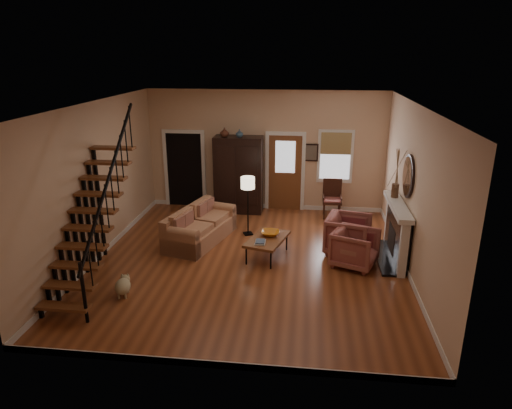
# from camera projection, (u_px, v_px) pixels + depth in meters

# --- Properties ---
(room) EXTENTS (7.00, 7.33, 3.30)m
(room) POSITION_uv_depth(u_px,v_px,m) (241.00, 172.00, 10.98)
(room) COLOR brown
(room) RESTS_ON ground
(staircase) EXTENTS (0.94, 2.80, 3.20)m
(staircase) POSITION_uv_depth(u_px,v_px,m) (89.00, 205.00, 8.33)
(staircase) COLOR brown
(staircase) RESTS_ON ground
(fireplace) EXTENTS (0.33, 1.95, 2.30)m
(fireplace) POSITION_uv_depth(u_px,v_px,m) (398.00, 227.00, 9.65)
(fireplace) COLOR black
(fireplace) RESTS_ON ground
(armoire) EXTENTS (1.30, 0.60, 2.10)m
(armoire) POSITION_uv_depth(u_px,v_px,m) (239.00, 175.00, 12.46)
(armoire) COLOR black
(armoire) RESTS_ON ground
(vase_a) EXTENTS (0.24, 0.24, 0.25)m
(vase_a) POSITION_uv_depth(u_px,v_px,m) (224.00, 132.00, 12.03)
(vase_a) COLOR #4C2619
(vase_a) RESTS_ON armoire
(vase_b) EXTENTS (0.20, 0.20, 0.21)m
(vase_b) POSITION_uv_depth(u_px,v_px,m) (239.00, 133.00, 11.99)
(vase_b) COLOR #334C60
(vase_b) RESTS_ON armoire
(sofa) EXTENTS (1.42, 2.24, 0.78)m
(sofa) POSITION_uv_depth(u_px,v_px,m) (200.00, 226.00, 10.66)
(sofa) COLOR #AC724E
(sofa) RESTS_ON ground
(coffee_table) EXTENTS (0.98, 1.32, 0.45)m
(coffee_table) POSITION_uv_depth(u_px,v_px,m) (267.00, 247.00, 9.89)
(coffee_table) COLOR brown
(coffee_table) RESTS_ON ground
(bowl) EXTENTS (0.40, 0.40, 0.10)m
(bowl) POSITION_uv_depth(u_px,v_px,m) (270.00, 233.00, 9.94)
(bowl) COLOR orange
(bowl) RESTS_ON coffee_table
(books) EXTENTS (0.22, 0.29, 0.05)m
(books) POSITION_uv_depth(u_px,v_px,m) (260.00, 242.00, 9.54)
(books) COLOR beige
(books) RESTS_ON coffee_table
(armchair_left) EXTENTS (1.12, 1.11, 0.79)m
(armchair_left) POSITION_uv_depth(u_px,v_px,m) (355.00, 248.00, 9.44)
(armchair_left) COLOR maroon
(armchair_left) RESTS_ON ground
(armchair_right) EXTENTS (1.13, 1.11, 0.86)m
(armchair_right) POSITION_uv_depth(u_px,v_px,m) (348.00, 234.00, 10.06)
(armchair_right) COLOR maroon
(armchair_right) RESTS_ON ground
(floor_lamp) EXTENTS (0.44, 0.44, 1.45)m
(floor_lamp) POSITION_uv_depth(u_px,v_px,m) (248.00, 206.00, 10.95)
(floor_lamp) COLOR black
(floor_lamp) RESTS_ON ground
(side_chair) EXTENTS (0.54, 0.54, 1.02)m
(side_chair) POSITION_uv_depth(u_px,v_px,m) (332.00, 199.00, 12.17)
(side_chair) COLOR #371B11
(side_chair) RESTS_ON ground
(dog) EXTENTS (0.35, 0.51, 0.34)m
(dog) POSITION_uv_depth(u_px,v_px,m) (123.00, 287.00, 8.33)
(dog) COLOR tan
(dog) RESTS_ON ground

